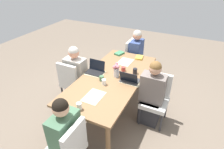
% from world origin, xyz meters
% --- Properties ---
extents(ground_plane, '(10.00, 10.00, 0.00)m').
position_xyz_m(ground_plane, '(0.00, 0.00, 0.00)').
color(ground_plane, '#756656').
extents(dining_table, '(2.19, 1.02, 0.74)m').
position_xyz_m(dining_table, '(0.00, 0.00, 0.67)').
color(dining_table, olive).
rests_on(dining_table, ground_plane).
extents(chair_head_right_left_near, '(0.44, 0.44, 0.90)m').
position_xyz_m(chair_head_right_left_near, '(1.41, 0.08, 0.50)').
color(chair_head_right_left_near, silver).
rests_on(chair_head_right_left_near, ground_plane).
extents(person_head_right_left_near, '(0.40, 0.36, 1.19)m').
position_xyz_m(person_head_right_left_near, '(1.35, 0.00, 0.53)').
color(person_head_right_left_near, '#2D2D33').
rests_on(person_head_right_left_near, ground_plane).
extents(chair_near_left_mid, '(0.44, 0.44, 0.90)m').
position_xyz_m(chair_near_left_mid, '(0.10, -0.82, 0.50)').
color(chair_near_left_mid, silver).
rests_on(chair_near_left_mid, ground_plane).
extents(person_near_left_mid, '(0.36, 0.40, 1.19)m').
position_xyz_m(person_near_left_mid, '(0.03, -0.76, 0.53)').
color(person_near_left_mid, '#2D2D33').
rests_on(person_near_left_mid, ground_plane).
extents(chair_far_left_far, '(0.44, 0.44, 0.90)m').
position_xyz_m(chair_far_left_far, '(-0.12, 0.79, 0.50)').
color(chair_far_left_far, silver).
rests_on(chair_far_left_far, ground_plane).
extents(person_far_left_far, '(0.36, 0.40, 1.19)m').
position_xyz_m(person_far_left_far, '(-0.04, 0.73, 0.53)').
color(person_far_left_far, '#2D2D33').
rests_on(person_far_left_far, ground_plane).
extents(chair_head_left_right_near, '(0.44, 0.44, 0.90)m').
position_xyz_m(chair_head_left_right_near, '(-1.42, -0.10, 0.50)').
color(chair_head_left_right_near, silver).
rests_on(chair_head_left_right_near, ground_plane).
extents(person_head_left_right_near, '(0.40, 0.36, 1.19)m').
position_xyz_m(person_head_left_right_near, '(-1.36, -0.03, 0.53)').
color(person_head_left_right_near, '#2D2D33').
rests_on(person_head_left_right_near, ground_plane).
extents(flower_vase, '(0.10, 0.12, 0.27)m').
position_xyz_m(flower_vase, '(-0.05, 0.06, 0.88)').
color(flower_vase, silver).
rests_on(flower_vase, dining_table).
extents(placemat_head_right_left_near, '(0.36, 0.26, 0.00)m').
position_xyz_m(placemat_head_right_left_near, '(0.63, 0.00, 0.75)').
color(placemat_head_right_left_near, beige).
rests_on(placemat_head_right_left_near, dining_table).
extents(placemat_near_left_mid, '(0.28, 0.38, 0.00)m').
position_xyz_m(placemat_near_left_mid, '(0.01, -0.35, 0.75)').
color(placemat_near_left_mid, beige).
rests_on(placemat_near_left_mid, dining_table).
extents(placemat_far_left_far, '(0.27, 0.37, 0.00)m').
position_xyz_m(placemat_far_left_far, '(-0.02, 0.35, 0.75)').
color(placemat_far_left_far, beige).
rests_on(placemat_far_left_far, dining_table).
extents(placemat_head_left_right_near, '(0.37, 0.27, 0.00)m').
position_xyz_m(placemat_head_left_right_near, '(-0.64, -0.01, 0.75)').
color(placemat_head_left_right_near, beige).
rests_on(placemat_head_left_right_near, dining_table).
extents(laptop_near_left_mid, '(0.22, 0.32, 0.21)m').
position_xyz_m(laptop_near_left_mid, '(-0.02, -0.35, 0.79)').
color(laptop_near_left_mid, black).
rests_on(laptop_near_left_mid, dining_table).
extents(laptop_far_left_far, '(0.22, 0.32, 0.21)m').
position_xyz_m(laptop_far_left_far, '(0.01, 0.33, 0.79)').
color(laptop_far_left_far, '#38383D').
rests_on(laptop_far_left_far, dining_table).
extents(coffee_mug_near_left, '(0.07, 0.07, 0.10)m').
position_xyz_m(coffee_mug_near_left, '(0.28, -0.02, 0.79)').
color(coffee_mug_near_left, white).
rests_on(coffee_mug_near_left, dining_table).
extents(coffee_mug_near_right, '(0.08, 0.08, 0.09)m').
position_xyz_m(coffee_mug_near_right, '(0.18, -0.11, 0.79)').
color(coffee_mug_near_right, '#47704C').
rests_on(coffee_mug_near_right, dining_table).
extents(coffee_mug_centre_left, '(0.08, 0.08, 0.10)m').
position_xyz_m(coffee_mug_centre_left, '(-0.29, 0.32, 0.80)').
color(coffee_mug_centre_left, '#232328').
rests_on(coffee_mug_centre_left, dining_table).
extents(coffee_mug_centre_right, '(0.08, 0.08, 0.08)m').
position_xyz_m(coffee_mug_centre_right, '(-0.29, 0.09, 0.78)').
color(coffee_mug_centre_right, '#AD3D38').
rests_on(coffee_mug_centre_right, dining_table).
extents(coffee_mug_far_left, '(0.07, 0.07, 0.10)m').
position_xyz_m(coffee_mug_far_left, '(0.97, -0.03, 0.80)').
color(coffee_mug_far_left, white).
rests_on(coffee_mug_far_left, dining_table).
extents(book_red_cover, '(0.22, 0.17, 0.04)m').
position_xyz_m(book_red_cover, '(-0.93, 0.19, 0.76)').
color(book_red_cover, gold).
rests_on(book_red_cover, dining_table).
extents(book_blue_cover, '(0.23, 0.19, 0.04)m').
position_xyz_m(book_blue_cover, '(-0.93, -0.27, 0.76)').
color(book_blue_cover, '#3D7F56').
rests_on(book_blue_cover, dining_table).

